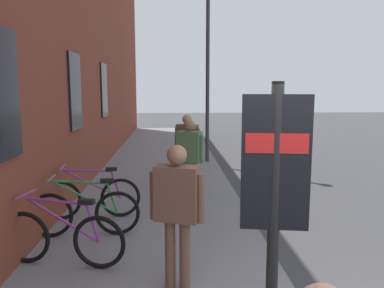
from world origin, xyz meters
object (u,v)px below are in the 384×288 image
at_px(pedestrian_by_facade, 189,152).
at_px(street_lamp, 208,56).
at_px(pedestrian_crossing_street, 177,203).
at_px(bicycle_leaning_wall, 85,212).
at_px(bicycle_beside_lamp, 92,197).
at_px(bicycle_under_window, 62,238).
at_px(transit_info_sign, 275,181).
at_px(pedestrian_near_bus, 187,142).

distance_m(pedestrian_by_facade, street_lamp, 5.03).
relative_size(pedestrian_crossing_street, pedestrian_by_facade, 1.00).
xyz_separation_m(bicycle_leaning_wall, pedestrian_crossing_street, (-1.72, -1.45, 0.66)).
distance_m(bicycle_beside_lamp, pedestrian_by_facade, 2.15).
xyz_separation_m(bicycle_under_window, pedestrian_crossing_street, (-0.68, -1.52, 0.66)).
relative_size(pedestrian_by_facade, street_lamp, 0.30).
bearing_deg(bicycle_leaning_wall, transit_info_sign, -142.94).
relative_size(bicycle_under_window, pedestrian_near_bus, 1.01).
xyz_separation_m(pedestrian_near_bus, street_lamp, (3.07, -0.77, 2.28)).
height_order(bicycle_leaning_wall, pedestrian_near_bus, pedestrian_near_bus).
bearing_deg(pedestrian_near_bus, bicycle_leaning_wall, 150.51).
bearing_deg(pedestrian_crossing_street, bicycle_leaning_wall, 40.21).
relative_size(bicycle_under_window, pedestrian_crossing_street, 1.01).
distance_m(bicycle_under_window, bicycle_leaning_wall, 1.04).
relative_size(pedestrian_near_bus, pedestrian_by_facade, 1.01).
distance_m(bicycle_under_window, street_lamp, 8.23).
distance_m(pedestrian_near_bus, street_lamp, 3.90).
height_order(bicycle_under_window, transit_info_sign, transit_info_sign).
relative_size(bicycle_leaning_wall, transit_info_sign, 0.74).
xyz_separation_m(pedestrian_crossing_street, pedestrian_by_facade, (3.51, -0.31, -0.00)).
relative_size(bicycle_leaning_wall, bicycle_beside_lamp, 1.00).
xyz_separation_m(bicycle_leaning_wall, street_lamp, (6.20, -2.54, 2.95)).
relative_size(pedestrian_crossing_street, street_lamp, 0.30).
xyz_separation_m(bicycle_leaning_wall, bicycle_beside_lamp, (0.86, 0.06, 0.00)).
xyz_separation_m(bicycle_beside_lamp, pedestrian_crossing_street, (-2.57, -1.52, 0.66)).
distance_m(transit_info_sign, pedestrian_by_facade, 4.80).
distance_m(bicycle_under_window, pedestrian_near_bus, 4.59).
relative_size(transit_info_sign, pedestrian_by_facade, 1.40).
xyz_separation_m(pedestrian_near_bus, pedestrian_by_facade, (-1.33, 0.01, -0.01)).
bearing_deg(bicycle_beside_lamp, street_lamp, -26.01).
height_order(bicycle_leaning_wall, street_lamp, street_lamp).
distance_m(transit_info_sign, street_lamp, 9.32).
bearing_deg(pedestrian_by_facade, bicycle_leaning_wall, 135.55).
height_order(transit_info_sign, pedestrian_near_bus, transit_info_sign).
relative_size(transit_info_sign, pedestrian_near_bus, 1.38).
distance_m(transit_info_sign, pedestrian_near_bus, 6.12).
height_order(bicycle_beside_lamp, pedestrian_crossing_street, pedestrian_crossing_street).
height_order(bicycle_under_window, pedestrian_crossing_street, pedestrian_crossing_street).
height_order(pedestrian_crossing_street, pedestrian_by_facade, pedestrian_crossing_street).
xyz_separation_m(bicycle_beside_lamp, street_lamp, (5.34, -2.61, 2.95)).
relative_size(bicycle_beside_lamp, pedestrian_by_facade, 1.03).
relative_size(bicycle_leaning_wall, pedestrian_near_bus, 1.02).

